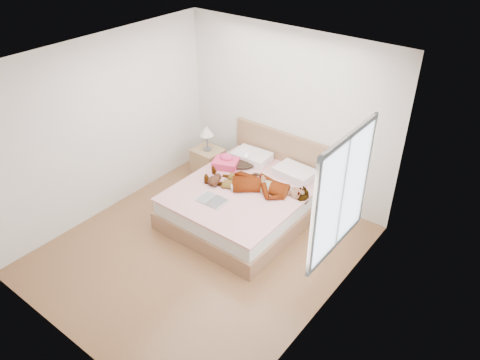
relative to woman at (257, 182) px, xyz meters
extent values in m
plane|color=#4C2D17|center=(-0.14, -1.07, -0.62)|extent=(4.00, 4.00, 0.00)
imported|color=white|center=(0.00, 0.00, 0.00)|extent=(1.65, 1.02, 0.21)
ellipsoid|color=black|center=(-0.57, 0.45, -0.07)|extent=(0.53, 0.60, 0.08)
cube|color=silver|center=(-0.50, 0.40, 0.08)|extent=(0.07, 0.10, 0.05)
plane|color=white|center=(-0.14, -1.07, 1.98)|extent=(4.00, 4.00, 0.00)
plane|color=silver|center=(-0.14, 0.93, 0.68)|extent=(3.60, 0.00, 3.60)
plane|color=silver|center=(-0.14, -3.07, 0.68)|extent=(3.60, 0.00, 3.60)
plane|color=white|center=(-1.94, -1.07, 0.68)|extent=(0.00, 4.00, 4.00)
plane|color=silver|center=(1.66, -1.07, 0.68)|extent=(0.00, 4.00, 4.00)
cube|color=white|center=(1.63, -0.77, 0.88)|extent=(0.02, 1.10, 1.30)
cube|color=silver|center=(1.63, -1.35, 0.88)|extent=(0.04, 0.06, 1.42)
cube|color=silver|center=(1.63, -0.19, 0.88)|extent=(0.04, 0.06, 1.42)
cube|color=silver|center=(1.63, -0.77, 0.20)|extent=(0.04, 1.22, 0.06)
cube|color=silver|center=(1.63, -0.77, 1.56)|extent=(0.04, 1.22, 0.06)
cube|color=silver|center=(1.63, -0.77, 0.88)|extent=(0.03, 0.04, 1.30)
cube|color=brown|center=(-0.14, -0.12, -0.49)|extent=(1.78, 2.08, 0.26)
cube|color=silver|center=(-0.14, -0.12, -0.25)|extent=(1.70, 2.00, 0.22)
cube|color=silver|center=(-0.14, -0.12, -0.12)|extent=(1.74, 2.04, 0.03)
cube|color=brown|center=(-0.14, 0.89, -0.12)|extent=(1.80, 0.07, 1.00)
cube|color=white|center=(-0.54, 0.60, -0.04)|extent=(0.61, 0.44, 0.13)
cube|color=white|center=(0.26, 0.60, -0.04)|extent=(0.60, 0.43, 0.13)
cube|color=#EA3F6B|center=(-0.74, 0.18, -0.05)|extent=(0.46, 0.41, 0.12)
ellipsoid|color=#ED4087|center=(-0.77, 0.23, 0.03)|extent=(0.23, 0.17, 0.11)
cube|color=white|center=(-0.31, -0.64, -0.10)|extent=(0.41, 0.28, 0.01)
cube|color=white|center=(-0.42, -0.64, -0.09)|extent=(0.21, 0.28, 0.02)
cube|color=black|center=(-0.21, -0.64, -0.09)|extent=(0.21, 0.28, 0.02)
cylinder|color=silver|center=(-0.23, -0.26, -0.06)|extent=(0.10, 0.10, 0.09)
torus|color=white|center=(-0.20, -0.27, -0.06)|extent=(0.06, 0.04, 0.06)
cylinder|color=black|center=(-0.23, -0.26, -0.03)|extent=(0.09, 0.09, 0.00)
ellipsoid|color=#331A0E|center=(-0.55, -0.32, -0.03)|extent=(0.18, 0.21, 0.14)
ellipsoid|color=beige|center=(-0.55, -0.33, -0.02)|extent=(0.10, 0.11, 0.07)
sphere|color=black|center=(-0.56, -0.21, -0.02)|extent=(0.11, 0.11, 0.11)
sphere|color=pink|center=(-0.60, -0.18, 0.00)|extent=(0.04, 0.04, 0.04)
sphere|color=pink|center=(-0.52, -0.18, 0.00)|extent=(0.04, 0.04, 0.04)
ellipsoid|color=black|center=(-0.61, -0.37, -0.07)|extent=(0.05, 0.07, 0.03)
ellipsoid|color=black|center=(-0.48, -0.36, -0.07)|extent=(0.05, 0.07, 0.03)
cube|color=brown|center=(-1.27, 0.36, -0.34)|extent=(0.47, 0.42, 0.56)
cylinder|color=#505050|center=(-1.27, 0.36, -0.05)|extent=(0.15, 0.15, 0.02)
cylinder|color=#515151|center=(-1.27, 0.36, 0.09)|extent=(0.03, 0.03, 0.28)
cone|color=silver|center=(-1.27, 0.36, 0.28)|extent=(0.23, 0.23, 0.16)
camera|label=1|loc=(3.26, -4.60, 3.62)|focal=35.00mm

